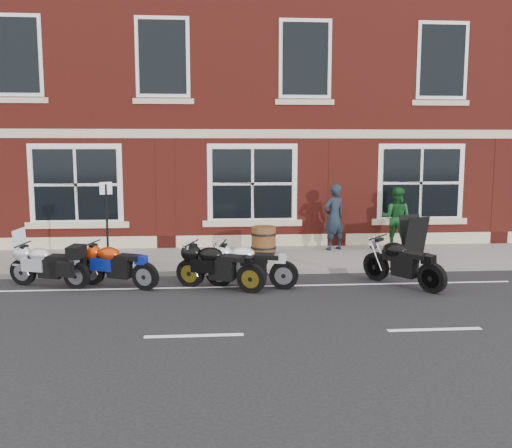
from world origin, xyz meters
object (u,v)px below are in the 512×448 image
object	(u,v)px
moto_sport_silver	(250,264)
moto_touring_silver	(47,263)
moto_sport_red	(117,264)
pedestrian_left	(334,217)
a_board_sign	(414,236)
barrel_planter	(264,241)
moto_sport_black	(219,265)
moto_naked_black	(402,261)
pedestrian_right	(396,218)
parking_sign	(107,219)

from	to	relation	value
moto_sport_silver	moto_touring_silver	bearing A→B (deg)	99.23
moto_sport_red	pedestrian_left	distance (m)	6.52
moto_touring_silver	pedestrian_left	size ratio (longest dim) A/B	1.00
moto_touring_silver	a_board_sign	distance (m)	9.28
barrel_planter	moto_touring_silver	bearing A→B (deg)	-151.46
moto_sport_silver	barrel_planter	bearing A→B (deg)	4.04
moto_sport_red	pedestrian_left	size ratio (longest dim) A/B	0.98
moto_sport_black	moto_sport_silver	world-z (taller)	moto_sport_black
pedestrian_left	barrel_planter	xyz separation A→B (m)	(-2.05, -0.58, -0.55)
moto_naked_black	pedestrian_right	world-z (taller)	pedestrian_right
moto_touring_silver	moto_sport_red	size ratio (longest dim) A/B	1.01
pedestrian_left	moto_sport_black	bearing A→B (deg)	22.61
moto_sport_silver	moto_naked_black	bearing A→B (deg)	-77.50
pedestrian_left	parking_sign	world-z (taller)	parking_sign
pedestrian_left	moto_touring_silver	bearing A→B (deg)	-1.52
pedestrian_left	barrel_planter	world-z (taller)	pedestrian_left
moto_sport_silver	pedestrian_right	bearing A→B (deg)	-34.42
moto_naked_black	barrel_planter	xyz separation A→B (m)	(-2.75, 3.26, -0.04)
moto_naked_black	a_board_sign	distance (m)	3.10
moto_sport_red	parking_sign	size ratio (longest dim) A/B	0.88
a_board_sign	pedestrian_left	bearing A→B (deg)	135.65
moto_sport_red	pedestrian_right	xyz separation A→B (m)	(7.38, 3.63, 0.49)
moto_sport_red	moto_sport_black	world-z (taller)	moto_sport_black
moto_naked_black	pedestrian_right	size ratio (longest dim) A/B	1.04
pedestrian_left	a_board_sign	xyz separation A→B (m)	(1.96, -1.01, -0.39)
moto_sport_black	pedestrian_right	distance (m)	6.58
a_board_sign	barrel_planter	bearing A→B (deg)	156.84
a_board_sign	parking_sign	distance (m)	8.00
moto_sport_red	a_board_sign	world-z (taller)	a_board_sign
moto_sport_black	pedestrian_right	xyz separation A→B (m)	(5.18, 4.03, 0.47)
moto_touring_silver	moto_sport_red	xyz separation A→B (m)	(1.52, -0.15, -0.01)
moto_sport_black	moto_sport_silver	xyz separation A→B (m)	(0.67, 0.13, -0.01)
moto_touring_silver	barrel_planter	distance (m)	5.67
parking_sign	moto_sport_silver	bearing A→B (deg)	-50.32
moto_sport_black	barrel_planter	bearing A→B (deg)	4.52
moto_touring_silver	moto_sport_silver	xyz separation A→B (m)	(4.39, -0.42, 0.01)
moto_sport_black	pedestrian_left	size ratio (longest dim) A/B	1.02
pedestrian_right	parking_sign	distance (m)	8.14
pedestrian_right	moto_naked_black	bearing A→B (deg)	102.38
moto_sport_red	pedestrian_left	world-z (taller)	pedestrian_left
pedestrian_left	pedestrian_right	size ratio (longest dim) A/B	1.06
moto_sport_black	parking_sign	size ratio (longest dim) A/B	0.91
moto_touring_silver	pedestrian_left	bearing A→B (deg)	-45.30
pedestrian_left	parking_sign	size ratio (longest dim) A/B	0.89
moto_touring_silver	moto_naked_black	world-z (taller)	moto_touring_silver
moto_sport_red	pedestrian_left	xyz separation A→B (m)	(5.52, 3.44, 0.54)
moto_naked_black	moto_touring_silver	bearing A→B (deg)	141.58
moto_sport_silver	moto_naked_black	distance (m)	3.34
moto_sport_red	moto_sport_silver	distance (m)	2.89
moto_touring_silver	barrel_planter	size ratio (longest dim) A/B	2.41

